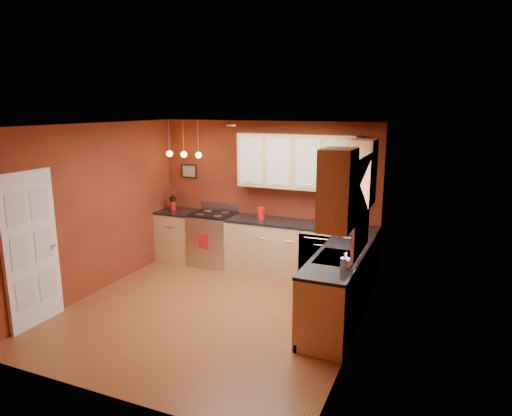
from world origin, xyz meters
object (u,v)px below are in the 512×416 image
at_px(gas_range, 213,239).
at_px(soap_pump, 346,261).
at_px(sink, 337,259).
at_px(red_canister, 261,213).
at_px(coffee_maker, 348,220).

bearing_deg(gas_range, soap_pump, -34.09).
distance_m(sink, soap_pump, 0.46).
distance_m(sink, red_canister, 2.24).
bearing_deg(soap_pump, red_canister, 134.59).
bearing_deg(red_canister, coffee_maker, 0.25).
bearing_deg(soap_pump, coffee_maker, 100.82).
distance_m(gas_range, coffee_maker, 2.52).
distance_m(coffee_maker, soap_pump, 1.93).
distance_m(gas_range, sink, 3.05).
height_order(gas_range, sink, sink).
distance_m(sink, coffee_maker, 1.51).
height_order(gas_range, coffee_maker, coffee_maker).
height_order(red_canister, soap_pump, same).
relative_size(gas_range, red_canister, 5.34).
bearing_deg(sink, gas_range, 150.22).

